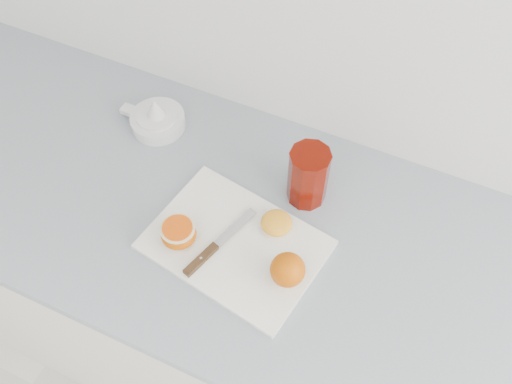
% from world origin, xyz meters
% --- Properties ---
extents(counter, '(2.43, 0.64, 0.89)m').
position_xyz_m(counter, '(0.12, 1.70, 0.45)').
color(counter, white).
rests_on(counter, ground).
extents(cutting_board, '(0.37, 0.29, 0.01)m').
position_xyz_m(cutting_board, '(0.18, 1.64, 0.90)').
color(cutting_board, white).
rests_on(cutting_board, counter).
extents(whole_orange, '(0.07, 0.07, 0.07)m').
position_xyz_m(whole_orange, '(0.30, 1.61, 0.94)').
color(whole_orange, '#D56700').
rests_on(whole_orange, cutting_board).
extents(half_orange, '(0.07, 0.07, 0.04)m').
position_xyz_m(half_orange, '(0.07, 1.60, 0.92)').
color(half_orange, '#D56700').
rests_on(half_orange, cutting_board).
extents(squeezed_shell, '(0.06, 0.06, 0.03)m').
position_xyz_m(squeezed_shell, '(0.24, 1.71, 0.92)').
color(squeezed_shell, '#F8A021').
rests_on(squeezed_shell, cutting_board).
extents(paring_knife, '(0.07, 0.19, 0.01)m').
position_xyz_m(paring_knife, '(0.14, 1.59, 0.91)').
color(paring_knife, '#3E2B15').
rests_on(paring_knife, cutting_board).
extents(citrus_juicer, '(0.16, 0.13, 0.08)m').
position_xyz_m(citrus_juicer, '(-0.13, 1.86, 0.91)').
color(citrus_juicer, white).
rests_on(citrus_juicer, counter).
extents(red_tumbler, '(0.09, 0.09, 0.14)m').
position_xyz_m(red_tumbler, '(0.26, 1.82, 0.95)').
color(red_tumbler, '#600A00').
rests_on(red_tumbler, counter).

